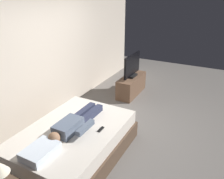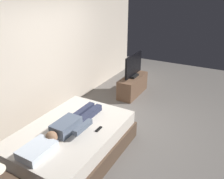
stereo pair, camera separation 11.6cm
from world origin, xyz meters
TOP-DOWN VIEW (x-y plane):
  - ground_plane at (0.00, 0.00)m, footprint 10.00×10.00m
  - back_wall at (0.40, 1.71)m, footprint 6.40×0.10m
  - bed at (-1.00, 0.44)m, footprint 2.06×1.44m
  - pillow at (-1.71, 0.44)m, footprint 0.48×0.34m
  - person at (-0.97, 0.42)m, footprint 1.26×0.46m
  - remote at (-0.82, 0.02)m, footprint 0.15×0.04m
  - tv_stand at (1.71, 0.57)m, footprint 1.10×0.40m
  - tv at (1.71, 0.57)m, footprint 0.88×0.20m

SIDE VIEW (x-z plane):
  - ground_plane at x=0.00m, z-range 0.00..0.00m
  - tv_stand at x=1.71m, z-range 0.00..0.50m
  - bed at x=-1.00m, z-range -0.01..0.53m
  - remote at x=-0.82m, z-range 0.54..0.56m
  - pillow at x=-1.71m, z-range 0.54..0.66m
  - person at x=-0.97m, z-range 0.53..0.71m
  - tv at x=1.71m, z-range 0.49..1.08m
  - back_wall at x=0.40m, z-range 0.00..2.80m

